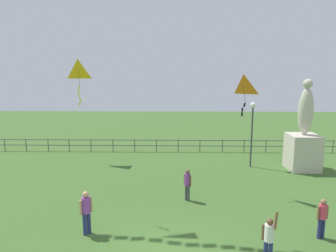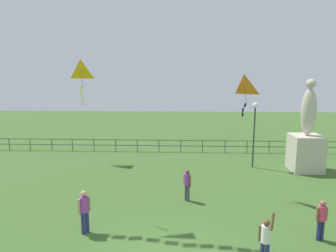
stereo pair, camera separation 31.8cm
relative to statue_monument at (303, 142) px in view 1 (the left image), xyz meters
name	(u,v)px [view 1 (the left image)]	position (x,y,z in m)	size (l,w,h in m)	color
statue_monument	(303,142)	(0.00, 0.00, 0.00)	(1.78, 1.78, 5.64)	beige
lamppost	(252,120)	(-3.08, 0.49, 1.32)	(0.36, 0.36, 4.18)	#38383D
person_0	(187,183)	(-7.40, -4.90, -0.86)	(0.34, 0.36, 1.53)	#3F4C47
person_1	(86,210)	(-11.27, -7.99, -0.78)	(0.40, 0.37, 1.67)	navy
person_2	(322,216)	(-2.70, -8.11, -0.88)	(0.44, 0.28, 1.50)	navy
person_3	(269,237)	(-5.09, -9.65, -0.84)	(0.42, 0.41, 1.79)	navy
kite_0	(78,71)	(-14.40, 1.69, 4.42)	(1.18, 0.63, 3.10)	yellow
kite_3	(243,86)	(-4.77, -3.94, 3.59)	(0.99, 0.89, 1.98)	orange
waterfront_railing	(166,144)	(-8.63, 4.18, -1.11)	(36.02, 0.06, 0.95)	#4C4742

